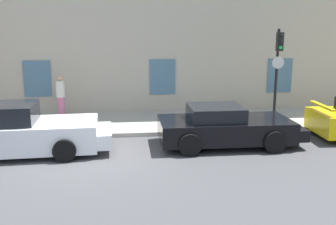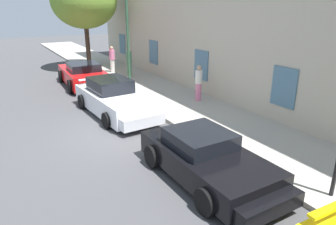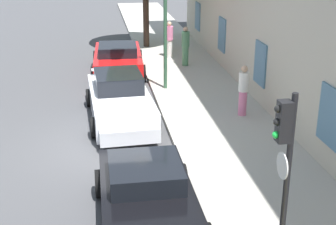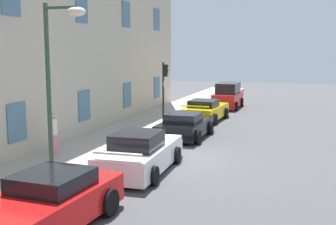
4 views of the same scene
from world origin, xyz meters
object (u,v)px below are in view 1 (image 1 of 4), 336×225
object	(u,v)px
traffic_light	(278,60)
pedestrian_bystander	(61,96)
sportscar_yellow_flank	(22,133)
sportscar_white_middle	(229,127)

from	to	relation	value
traffic_light	pedestrian_bystander	distance (m)	8.44
traffic_light	sportscar_yellow_flank	bearing A→B (deg)	-166.14
sportscar_yellow_flank	pedestrian_bystander	size ratio (longest dim) A/B	3.03
sportscar_yellow_flank	pedestrian_bystander	world-z (taller)	pedestrian_bystander
pedestrian_bystander	traffic_light	bearing A→B (deg)	-13.44
sportscar_white_middle	traffic_light	world-z (taller)	traffic_light
sportscar_white_middle	sportscar_yellow_flank	bearing A→B (deg)	-178.22
sportscar_white_middle	traffic_light	distance (m)	3.55
sportscar_yellow_flank	sportscar_white_middle	size ratio (longest dim) A/B	1.15
sportscar_yellow_flank	sportscar_white_middle	xyz separation A→B (m)	(6.30, 0.20, -0.06)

